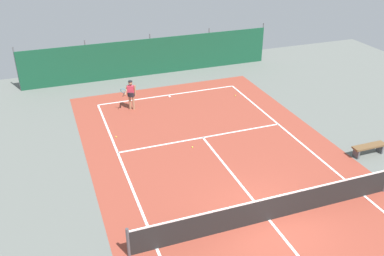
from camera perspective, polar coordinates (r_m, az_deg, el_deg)
ground_plane at (r=15.52m, az=10.33°, el=-12.08°), size 36.00×36.00×0.00m
court_surface at (r=15.51m, az=10.33°, el=-12.07°), size 11.02×26.60×0.01m
tennis_net at (r=15.20m, az=10.49°, el=-10.59°), size 10.12×0.10×1.10m
back_fence at (r=28.49m, az=-5.74°, el=8.76°), size 16.30×0.98×2.70m
tennis_player at (r=22.97m, az=-8.23°, el=4.69°), size 0.86×0.62×1.64m
tennis_ball_near_player at (r=20.60m, az=-10.18°, el=-1.17°), size 0.07×0.07×0.07m
tennis_ball_midcourt at (r=24.91m, az=5.85°, el=4.37°), size 0.07×0.07×0.07m
tennis_ball_by_sideline at (r=19.41m, az=0.05°, el=-2.59°), size 0.07×0.07×0.07m
courtside_bench at (r=20.27m, az=22.70°, el=-2.44°), size 1.60×0.40×0.49m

